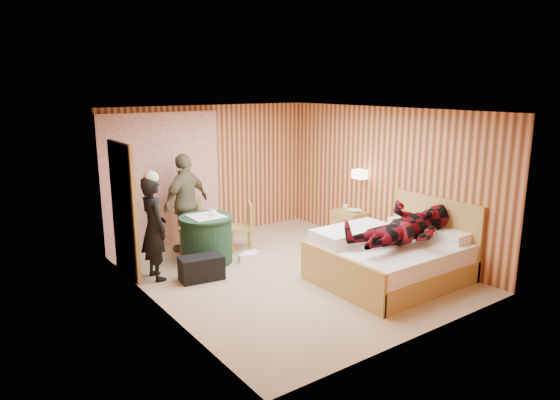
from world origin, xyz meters
TOP-DOWN VIEW (x-y plane):
  - floor at (0.00, 0.00)m, footprint 4.20×5.00m
  - ceiling at (0.00, 0.00)m, footprint 4.20×5.00m
  - wall_back at (0.00, 2.50)m, footprint 4.20×0.02m
  - wall_left at (-2.10, 0.00)m, footprint 0.02×5.00m
  - wall_right at (2.10, 0.00)m, footprint 0.02×5.00m
  - curtain at (-1.00, 2.43)m, footprint 2.20×0.08m
  - doorway at (-2.06, 1.40)m, footprint 0.06×0.90m
  - wall_lamp at (1.92, 0.45)m, footprint 0.26×0.24m
  - bed at (1.12, -1.09)m, footprint 2.12×1.67m
  - nightstand at (1.88, 0.63)m, footprint 0.45×0.61m
  - round_table at (-0.79, 1.18)m, footprint 0.89×0.89m
  - chair_far at (-0.76, 1.88)m, footprint 0.55×0.55m
  - chair_near at (0.05, 1.36)m, footprint 0.51×0.51m
  - duffel_bag at (-1.23, 0.54)m, footprint 0.69×0.43m
  - sneaker_left at (-0.25, 0.79)m, footprint 0.32×0.19m
  - sneaker_right at (-0.14, 0.88)m, footprint 0.30×0.13m
  - woman_standing at (-1.76, 0.99)m, footprint 0.38×0.58m
  - man_at_table at (-0.79, 1.93)m, footprint 1.09×0.76m
  - man_on_bed at (1.15, -1.32)m, footprint 0.86×0.67m
  - book_lower at (1.88, 0.58)m, footprint 0.23×0.27m
  - book_upper at (1.88, 0.58)m, footprint 0.27×0.28m
  - cup_nightstand at (1.88, 0.76)m, footprint 0.13×0.13m
  - cup_table at (-0.69, 1.13)m, footprint 0.14×0.14m

SIDE VIEW (x-z plane):
  - floor at x=0.00m, z-range -0.01..0.01m
  - sneaker_right at x=-0.14m, z-range 0.00..0.13m
  - sneaker_left at x=-0.25m, z-range 0.00..0.13m
  - duffel_bag at x=-1.23m, z-range 0.00..0.36m
  - nightstand at x=1.88m, z-range 0.01..0.60m
  - bed at x=1.12m, z-range -0.24..0.91m
  - round_table at x=-0.79m, z-range 0.00..0.79m
  - chair_near at x=0.05m, z-range 0.07..0.92m
  - chair_far at x=-0.76m, z-range 0.07..1.00m
  - book_lower at x=1.88m, z-range 0.59..0.61m
  - book_upper at x=1.88m, z-range 0.61..0.63m
  - cup_nightstand at x=1.88m, z-range 0.59..0.68m
  - woman_standing at x=-1.76m, z-range 0.00..1.57m
  - cup_table at x=-0.69m, z-range 0.79..0.89m
  - man_at_table at x=-0.79m, z-range 0.00..1.72m
  - man_on_bed at x=1.15m, z-range 0.12..1.89m
  - doorway at x=-2.06m, z-range 0.00..2.05m
  - curtain at x=-1.00m, z-range 0.00..2.40m
  - wall_back at x=0.00m, z-range 0.00..2.50m
  - wall_left at x=-2.10m, z-range 0.00..2.50m
  - wall_right at x=2.10m, z-range 0.00..2.50m
  - wall_lamp at x=1.92m, z-range 1.22..1.38m
  - ceiling at x=0.00m, z-range 2.50..2.50m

